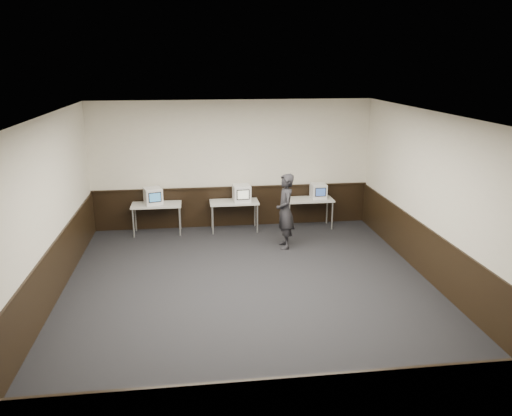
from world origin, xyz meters
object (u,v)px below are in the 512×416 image
at_px(desk_left, 157,207).
at_px(emac_left, 153,196).
at_px(desk_right, 309,201).
at_px(emac_center, 242,193).
at_px(desk_center, 234,204).
at_px(person, 285,211).
at_px(emac_right, 318,191).

height_order(desk_left, emac_left, emac_left).
distance_m(desk_left, emac_left, 0.28).
relative_size(desk_left, desk_right, 1.00).
distance_m(desk_left, desk_right, 3.80).
height_order(desk_left, emac_center, emac_center).
relative_size(desk_center, person, 0.70).
bearing_deg(emac_left, emac_right, -15.31).
height_order(desk_left, emac_right, emac_right).
height_order(desk_right, emac_right, emac_right).
bearing_deg(desk_left, person, -24.54).
xyz_separation_m(desk_right, emac_center, (-1.71, -0.03, 0.28)).
distance_m(desk_left, person, 3.23).
relative_size(emac_right, person, 0.24).
height_order(emac_left, emac_right, emac_left).
xyz_separation_m(desk_center, emac_center, (0.19, -0.03, 0.28)).
bearing_deg(person, desk_right, 147.35).
distance_m(desk_left, emac_right, 4.06).
relative_size(emac_left, person, 0.30).
bearing_deg(desk_center, desk_right, 0.00).
bearing_deg(emac_right, desk_right, -172.09).
height_order(desk_right, emac_center, emac_center).
bearing_deg(emac_center, person, -60.85).
height_order(desk_left, desk_right, same).
bearing_deg(desk_center, emac_right, 1.11).
bearing_deg(desk_left, emac_left, 179.64).
xyz_separation_m(emac_left, emac_center, (2.15, -0.03, 0.01)).
distance_m(desk_center, desk_right, 1.90).
xyz_separation_m(desk_right, person, (-0.86, -1.34, 0.18)).
relative_size(desk_right, emac_left, 2.31).
distance_m(desk_left, desk_center, 1.90).
distance_m(desk_center, emac_center, 0.34).
bearing_deg(desk_center, person, -52.28).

